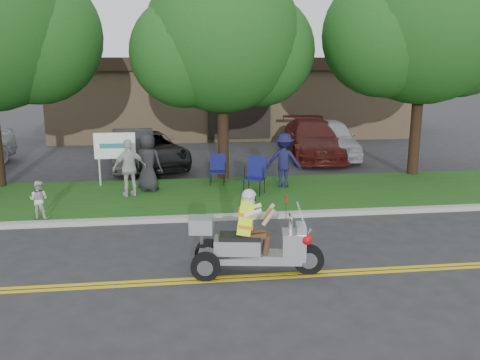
{
  "coord_description": "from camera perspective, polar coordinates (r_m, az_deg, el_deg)",
  "views": [
    {
      "loc": [
        -1.02,
        -9.14,
        3.97
      ],
      "look_at": [
        0.39,
        2.0,
        1.27
      ],
      "focal_mm": 38.0,
      "sensor_mm": 36.0,
      "label": 1
    }
  ],
  "objects": [
    {
      "name": "spectator_chair_a",
      "position": [
        15.55,
        4.94,
        2.23
      ],
      "size": [
        1.21,
        0.92,
        1.66
      ],
      "primitive_type": "imported",
      "rotation": [
        0.0,
        0.0,
        2.83
      ],
      "color": "#16163E",
      "rests_on": "grass_verge"
    },
    {
      "name": "centerline_far",
      "position": [
        9.64,
        -0.53,
        -10.76
      ],
      "size": [
        60.0,
        0.1,
        0.01
      ],
      "primitive_type": "cube",
      "color": "gold",
      "rests_on": "ground"
    },
    {
      "name": "lawn_chair_b",
      "position": [
        15.98,
        -2.53,
        1.45
      ],
      "size": [
        0.57,
        0.58,
        0.93
      ],
      "rotation": [
        0.0,
        0.0,
        -0.17
      ],
      "color": "black",
      "rests_on": "grass_verge"
    },
    {
      "name": "tree_mid",
      "position": [
        16.46,
        -1.81,
        15.14
      ],
      "size": [
        5.88,
        4.8,
        7.05
      ],
      "color": "#332114",
      "rests_on": "ground"
    },
    {
      "name": "grass_verge",
      "position": [
        14.9,
        -3.06,
        -1.71
      ],
      "size": [
        60.0,
        4.0,
        0.1
      ],
      "primitive_type": "cube",
      "color": "#1C4C14",
      "rests_on": "ground"
    },
    {
      "name": "spectator_adult_right",
      "position": [
        14.78,
        -12.3,
        1.33
      ],
      "size": [
        1.04,
        0.71,
        1.64
      ],
      "primitive_type": "imported",
      "rotation": [
        0.0,
        0.0,
        3.5
      ],
      "color": "beige",
      "rests_on": "grass_verge"
    },
    {
      "name": "centerline_near",
      "position": [
        9.49,
        -0.41,
        -11.15
      ],
      "size": [
        60.0,
        0.1,
        0.01
      ],
      "primitive_type": "cube",
      "color": "gold",
      "rests_on": "ground"
    },
    {
      "name": "parked_car_right",
      "position": [
        20.93,
        8.17,
        4.56
      ],
      "size": [
        2.46,
        5.32,
        1.5
      ],
      "primitive_type": "imported",
      "rotation": [
        0.0,
        0.0,
        -0.07
      ],
      "color": "#481510",
      "rests_on": "ground"
    },
    {
      "name": "ground",
      "position": [
        10.02,
        -0.81,
        -9.81
      ],
      "size": [
        120.0,
        120.0,
        0.0
      ],
      "primitive_type": "plane",
      "color": "#28282B",
      "rests_on": "ground"
    },
    {
      "name": "commercial_building",
      "position": [
        28.35,
        -1.11,
        9.57
      ],
      "size": [
        18.0,
        8.2,
        4.0
      ],
      "color": "#9E7F5B",
      "rests_on": "ground"
    },
    {
      "name": "parked_car_left",
      "position": [
        19.1,
        -11.87,
        3.37
      ],
      "size": [
        1.84,
        4.33,
        1.39
      ],
      "primitive_type": "imported",
      "rotation": [
        0.0,
        0.0,
        0.09
      ],
      "color": "#2A2B2D",
      "rests_on": "ground"
    },
    {
      "name": "lawn_chair_a",
      "position": [
        14.82,
        1.76,
        0.81
      ],
      "size": [
        0.77,
        0.78,
        1.07
      ],
      "rotation": [
        0.0,
        0.0,
        -0.48
      ],
      "color": "black",
      "rests_on": "grass_verge"
    },
    {
      "name": "spectator_chair_b",
      "position": [
        15.27,
        -10.28,
        1.99
      ],
      "size": [
        1.0,
        0.86,
        1.73
      ],
      "primitive_type": "imported",
      "rotation": [
        0.0,
        0.0,
        2.69
      ],
      "color": "black",
      "rests_on": "grass_verge"
    },
    {
      "name": "child_right",
      "position": [
        13.43,
        -21.65,
        -2.05
      ],
      "size": [
        0.53,
        0.45,
        0.95
      ],
      "primitive_type": "imported",
      "rotation": [
        0.0,
        0.0,
        2.93
      ],
      "color": "beige",
      "rests_on": "grass_verge"
    },
    {
      "name": "parked_car_far_right",
      "position": [
        21.1,
        9.99,
        4.63
      ],
      "size": [
        2.13,
        4.68,
        1.56
      ],
      "primitive_type": "imported",
      "rotation": [
        0.0,
        0.0,
        -0.06
      ],
      "color": "#A9ACB0",
      "rests_on": "ground"
    },
    {
      "name": "parked_car_mid",
      "position": [
        19.12,
        -10.21,
        3.32
      ],
      "size": [
        3.5,
        5.1,
        1.3
      ],
      "primitive_type": "imported",
      "rotation": [
        0.0,
        0.0,
        0.32
      ],
      "color": "black",
      "rests_on": "ground"
    },
    {
      "name": "tree_right",
      "position": [
        18.11,
        20.1,
        16.1
      ],
      "size": [
        6.86,
        5.6,
        8.07
      ],
      "color": "#332114",
      "rests_on": "ground"
    },
    {
      "name": "curb",
      "position": [
        12.85,
        -2.34,
        -4.2
      ],
      "size": [
        60.0,
        0.25,
        0.12
      ],
      "primitive_type": "cube",
      "color": "#A8A89E",
      "rests_on": "ground"
    },
    {
      "name": "business_sign",
      "position": [
        16.09,
        -13.86,
        3.43
      ],
      "size": [
        1.25,
        0.06,
        1.75
      ],
      "color": "silver",
      "rests_on": "ground"
    },
    {
      "name": "trike_scooter",
      "position": [
        9.56,
        1.18,
        -7.25
      ],
      "size": [
        2.52,
        0.97,
        1.65
      ],
      "rotation": [
        0.0,
        0.0,
        -0.15
      ],
      "color": "black",
      "rests_on": "ground"
    }
  ]
}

